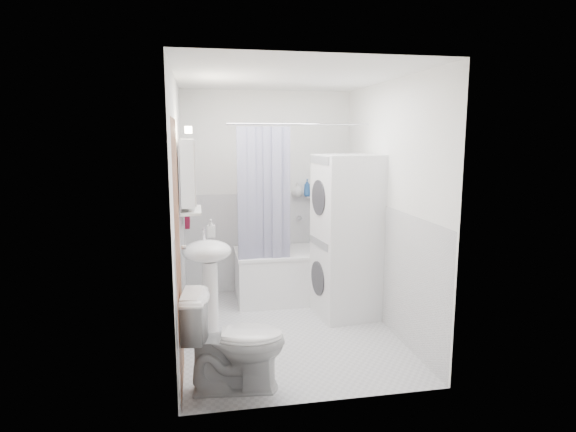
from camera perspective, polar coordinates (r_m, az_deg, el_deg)
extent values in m
plane|color=silver|center=(4.83, -0.02, -13.40)|extent=(2.60, 2.60, 0.00)
plane|color=white|center=(5.77, -2.41, 2.71)|extent=(2.00, 0.00, 2.00)
plane|color=white|center=(3.25, 4.24, -2.55)|extent=(2.00, 0.00, 2.00)
plane|color=white|center=(4.43, -12.83, 0.44)|extent=(0.00, 2.60, 2.60)
plane|color=white|center=(4.79, 11.83, 1.13)|extent=(0.00, 2.60, 2.60)
plane|color=white|center=(4.48, -0.02, 16.17)|extent=(2.60, 2.60, 0.00)
plane|color=white|center=(5.86, -2.36, -3.13)|extent=(1.98, 0.00, 1.98)
plane|color=white|center=(4.56, -12.41, -7.03)|extent=(0.00, 2.58, 2.58)
plane|color=white|center=(4.90, 11.46, -5.82)|extent=(0.00, 2.58, 2.58)
plane|color=brown|center=(3.61, -12.88, -4.84)|extent=(0.00, 2.00, 2.00)
cylinder|color=silver|center=(3.92, -12.27, -3.66)|extent=(0.04, 0.04, 0.04)
cube|color=white|center=(5.65, 1.52, -7.04)|extent=(1.49, 0.69, 0.55)
cube|color=white|center=(5.58, 1.53, -4.20)|extent=(1.51, 0.71, 0.03)
cube|color=silver|center=(5.60, 1.53, -5.34)|extent=(1.31, 0.51, 0.20)
cylinder|color=silver|center=(5.87, 2.77, -0.18)|extent=(0.04, 0.12, 0.04)
cylinder|color=silver|center=(5.13, 2.32, 10.83)|extent=(1.69, 0.02, 0.02)
cube|color=#141446|center=(5.06, -5.43, 2.30)|extent=(0.10, 0.02, 1.45)
cube|color=#141446|center=(5.07, -4.42, 2.32)|extent=(0.10, 0.02, 1.45)
cube|color=#141446|center=(5.08, -3.41, 2.35)|extent=(0.10, 0.02, 1.45)
cube|color=#141446|center=(5.09, -2.40, 2.37)|extent=(0.10, 0.02, 1.45)
cube|color=#141446|center=(5.10, -1.40, 2.40)|extent=(0.10, 0.02, 1.45)
cube|color=#141446|center=(5.12, -0.41, 2.42)|extent=(0.10, 0.02, 1.45)
ellipsoid|color=white|center=(4.41, -9.58, -4.13)|extent=(0.44, 0.37, 0.20)
cylinder|color=white|center=(4.54, -9.16, -9.96)|extent=(0.14, 0.14, 0.75)
cylinder|color=silver|center=(4.52, -9.92, -2.25)|extent=(0.03, 0.03, 0.14)
cylinder|color=silver|center=(4.47, -9.93, -1.60)|extent=(0.02, 0.10, 0.02)
cube|color=white|center=(4.49, -11.80, 5.09)|extent=(0.12, 0.50, 0.60)
cube|color=white|center=(4.49, -10.97, 5.11)|extent=(0.01, 0.47, 0.57)
cube|color=#FFEABF|center=(4.48, -11.71, 9.95)|extent=(0.06, 0.45, 0.06)
cube|color=silver|center=(4.53, -11.40, 0.67)|extent=(0.18, 0.54, 0.02)
cube|color=silver|center=(5.83, 3.29, 2.28)|extent=(0.22, 0.06, 0.02)
cube|color=maroon|center=(5.10, -11.96, 3.66)|extent=(0.05, 0.37, 0.87)
cube|color=maroon|center=(5.07, -11.78, 8.21)|extent=(0.03, 0.32, 0.08)
cylinder|color=silver|center=(5.07, -12.25, 8.65)|extent=(0.02, 0.04, 0.02)
cube|color=white|center=(5.13, 6.88, -7.07)|extent=(0.66, 0.66, 0.85)
cylinder|color=#2D2D33|center=(5.05, 3.56, -7.39)|extent=(0.06, 0.36, 0.36)
cube|color=gray|center=(4.95, 3.62, -3.17)|extent=(0.07, 0.54, 0.08)
cube|color=white|center=(4.96, 7.07, 2.35)|extent=(0.66, 0.66, 0.85)
cylinder|color=#2D2D33|center=(4.87, 3.66, 2.18)|extent=(0.06, 0.36, 0.36)
cube|color=gray|center=(4.84, 3.72, 6.66)|extent=(0.07, 0.54, 0.08)
imported|color=white|center=(3.70, -6.36, -14.57)|extent=(0.80, 0.51, 0.74)
imported|color=gray|center=(4.72, -9.10, -1.99)|extent=(0.08, 0.17, 0.08)
imported|color=gray|center=(4.37, -11.44, 1.00)|extent=(0.07, 0.18, 0.07)
imported|color=gray|center=(4.64, -11.41, 1.67)|extent=(0.10, 0.09, 0.10)
imported|color=gray|center=(5.77, 1.12, 2.98)|extent=(0.13, 0.17, 0.13)
imported|color=#255596|center=(5.80, 2.28, 2.75)|extent=(0.08, 0.21, 0.08)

